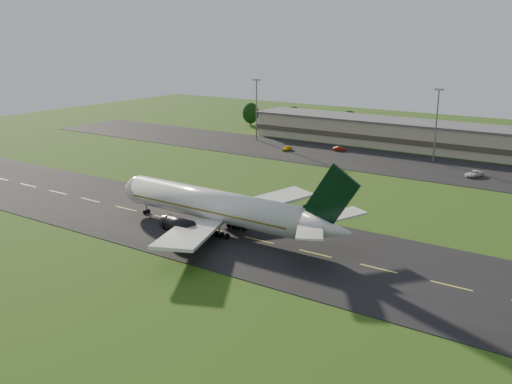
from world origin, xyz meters
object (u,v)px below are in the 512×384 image
Objects in this scene: service_vehicle_b at (340,149)px; service_vehicle_c at (474,174)px; light_mast_centre at (437,117)px; terminal at (456,140)px; airliner at (218,207)px; service_vehicle_a at (287,148)px; light_mast_west at (257,102)px.

service_vehicle_b is 43.73m from service_vehicle_c.
service_vehicle_c is at bearing -40.02° from light_mast_centre.
airliner is at bearing -99.04° from terminal.
service_vehicle_b is at bearing -149.98° from terminal.
airliner reaches higher than service_vehicle_a.
light_mast_centre is 5.24× the size of service_vehicle_b.
airliner is at bearing -60.05° from light_mast_west.
light_mast_west reaches higher than service_vehicle_c.
airliner is 73.85m from service_vehicle_c.
light_mast_centre is 5.10× the size of service_vehicle_a.
light_mast_west is 75.81m from service_vehicle_c.
terminal is 36.35× the size of service_vehicle_a.
service_vehicle_b is (31.54, -1.08, -12.00)m from light_mast_west.
light_mast_centre is (13.90, 80.01, 8.08)m from airliner.
service_vehicle_b is at bearing 36.62° from service_vehicle_a.
service_vehicle_c is (56.00, -2.02, 0.07)m from service_vehicle_a.
service_vehicle_c is (73.95, -11.72, -11.88)m from light_mast_west.
airliner is 75.84m from service_vehicle_a.
light_mast_west is 1.00× the size of light_mast_centre.
service_vehicle_b is at bearing 100.84° from airliner.
light_mast_centre is 44.78m from service_vehicle_a.
terminal is at bearing 81.35° from airliner.
terminal is 7.13× the size of light_mast_centre.
light_mast_west is 23.65m from service_vehicle_a.
light_mast_centre is at bearing 158.13° from service_vehicle_c.
light_mast_centre is at bearing 17.22° from service_vehicle_a.
airliner is 97.40m from terminal.
service_vehicle_a is (-28.16, 70.31, -3.88)m from airliner.
service_vehicle_a is (-42.05, -9.69, -11.96)m from light_mast_centre.
airliner is at bearing -63.93° from service_vehicle_a.
airliner reaches higher than service_vehicle_c.
light_mast_centre reaches higher than service_vehicle_a.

